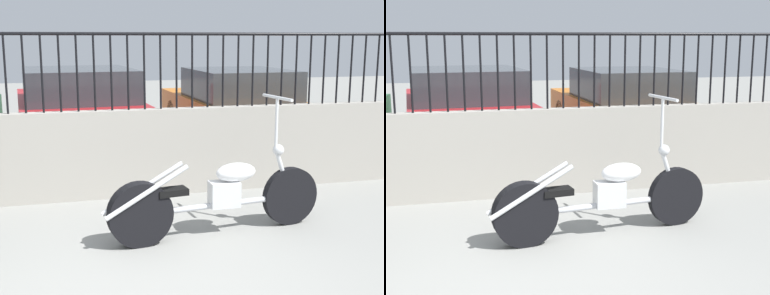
{
  "view_description": "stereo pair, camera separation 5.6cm",
  "coord_description": "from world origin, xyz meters",
  "views": [
    {
      "loc": [
        -0.43,
        -3.32,
        1.83
      ],
      "look_at": [
        0.94,
        2.02,
        0.7
      ],
      "focal_mm": 50.0,
      "sensor_mm": 36.0,
      "label": 1
    },
    {
      "loc": [
        -0.38,
        -3.33,
        1.83
      ],
      "look_at": [
        0.94,
        2.02,
        0.7
      ],
      "focal_mm": 50.0,
      "sensor_mm": 36.0,
      "label": 2
    }
  ],
  "objects": [
    {
      "name": "car_orange",
      "position": [
        2.66,
        5.6,
        0.66
      ],
      "size": [
        1.85,
        4.08,
        1.31
      ],
      "rotation": [
        0.0,
        0.0,
        1.6
      ],
      "color": "black",
      "rests_on": "ground_plane"
    },
    {
      "name": "motorcycle_silver",
      "position": [
        0.9,
        1.27,
        0.36
      ],
      "size": [
        2.17,
        0.57,
        1.3
      ],
      "rotation": [
        0.0,
        0.0,
        0.13
      ],
      "color": "black",
      "rests_on": "ground_plane"
    },
    {
      "name": "fence_railing",
      "position": [
        0.0,
        2.77,
        1.6
      ],
      "size": [
        8.85,
        0.04,
        0.87
      ],
      "color": "black",
      "rests_on": "low_wall"
    },
    {
      "name": "low_wall",
      "position": [
        0.0,
        2.77,
        0.51
      ],
      "size": [
        8.85,
        0.18,
        1.02
      ],
      "color": "#9E998E",
      "rests_on": "ground_plane"
    },
    {
      "name": "car_red",
      "position": [
        -0.08,
        5.65,
        0.68
      ],
      "size": [
        2.16,
        4.38,
        1.35
      ],
      "rotation": [
        0.0,
        0.0,
        1.64
      ],
      "color": "black",
      "rests_on": "ground_plane"
    }
  ]
}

